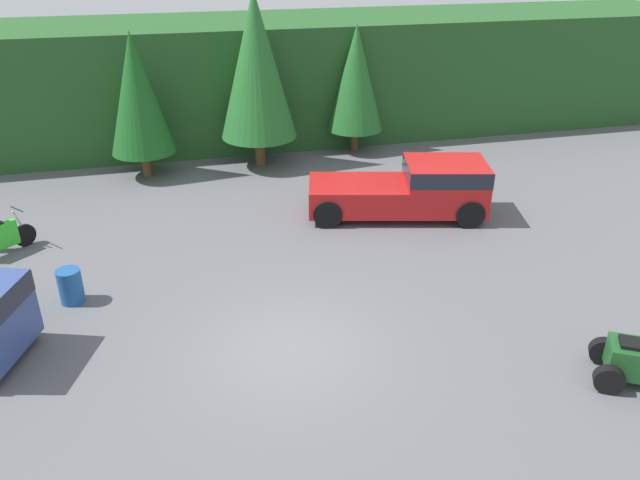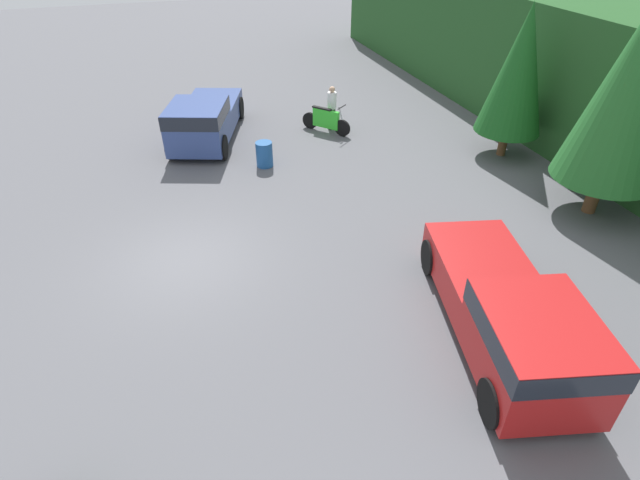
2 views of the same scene
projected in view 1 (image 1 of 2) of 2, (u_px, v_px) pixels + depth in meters
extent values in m
plane|color=#5B5B60|center=(289.00, 350.00, 13.69)|extent=(80.00, 80.00, 0.00)
cube|color=#235123|center=(215.00, 80.00, 26.45)|extent=(44.00, 6.00, 4.83)
cylinder|color=brown|center=(146.00, 164.00, 22.93)|extent=(0.31, 0.31, 0.93)
cone|color=#19561E|center=(137.00, 93.00, 21.76)|extent=(2.28, 2.28, 4.25)
cylinder|color=brown|center=(260.00, 151.00, 23.91)|extent=(0.39, 0.39, 1.16)
cone|color=#236628|center=(256.00, 65.00, 22.45)|extent=(2.83, 2.83, 5.27)
cylinder|color=brown|center=(354.00, 140.00, 25.54)|extent=(0.30, 0.30, 0.90)
cone|color=#236628|center=(356.00, 78.00, 24.40)|extent=(2.21, 2.21, 4.12)
cube|color=red|center=(445.00, 186.00, 19.56)|extent=(2.87, 2.50, 1.53)
cube|color=#1E232D|center=(446.00, 171.00, 19.34)|extent=(2.90, 2.53, 0.49)
cube|color=red|center=(357.00, 195.00, 19.72)|extent=(3.41, 2.63, 0.86)
cylinder|color=black|center=(458.00, 191.00, 20.62)|extent=(0.93, 0.48, 0.89)
cylinder|color=black|center=(470.00, 214.00, 19.02)|extent=(0.93, 0.48, 0.89)
cylinder|color=black|center=(327.00, 191.00, 20.62)|extent=(0.93, 0.48, 0.89)
cylinder|color=black|center=(328.00, 214.00, 19.02)|extent=(0.93, 0.48, 0.89)
cylinder|color=black|center=(16.00, 321.00, 13.88)|extent=(0.93, 0.56, 0.89)
cylinder|color=black|center=(25.00, 235.00, 17.97)|extent=(0.57, 0.50, 0.66)
cylinder|color=#B7B7BC|center=(20.00, 223.00, 17.75)|extent=(0.27, 0.24, 0.82)
cylinder|color=black|center=(17.00, 209.00, 17.56)|extent=(0.42, 0.48, 0.04)
cylinder|color=black|center=(604.00, 351.00, 13.15)|extent=(0.62, 0.49, 0.59)
cylinder|color=black|center=(609.00, 380.00, 12.33)|extent=(0.62, 0.49, 0.59)
cylinder|color=#1E5193|center=(71.00, 286.00, 15.24)|extent=(0.58, 0.58, 0.88)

